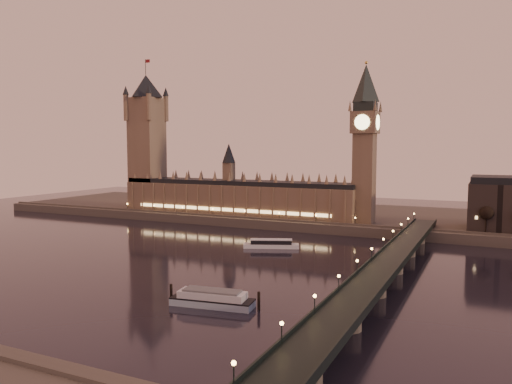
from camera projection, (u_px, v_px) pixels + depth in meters
ground at (193, 261)px, 241.32m from camera, size 700.00×700.00×0.00m
far_embankment at (345, 217)px, 376.65m from camera, size 560.00×130.00×6.00m
palace_of_westminster at (236, 193)px, 365.40m from camera, size 180.00×26.62×52.00m
victoria_tower at (147, 134)px, 395.68m from camera, size 31.68×31.68×118.00m
big_ben at (365, 134)px, 321.40m from camera, size 17.68×17.68×104.00m
westminster_bridge at (385, 270)px, 201.64m from camera, size 13.20×260.00×15.30m
bare_tree_0 at (488, 216)px, 283.24m from camera, size 6.68×6.68×13.58m
cruise_boat_a at (271, 244)px, 273.87m from camera, size 30.48×17.43×4.84m
moored_barge at (212, 299)px, 173.04m from camera, size 33.55×12.33×6.21m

